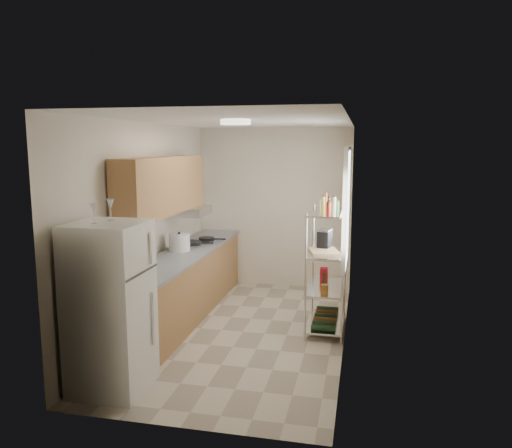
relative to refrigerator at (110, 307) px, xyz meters
The scene contains 16 objects.
room 1.96m from the refrigerator, 62.70° to the left, with size 2.52×4.42×2.62m.
counter_run 2.15m from the refrigerator, 91.31° to the left, with size 0.63×3.51×0.90m.
upper_cabinets 2.06m from the refrigerator, 95.91° to the left, with size 0.33×2.20×0.72m, color #9F7243.
range_hood 2.65m from the refrigerator, 92.88° to the left, with size 0.50×0.60×0.12m, color #B7BABC.
window 3.01m from the refrigerator, 44.18° to the left, with size 0.06×1.00×1.46m, color white.
bakers_rack 2.74m from the refrigerator, 46.58° to the left, with size 0.45×0.90×1.73m.
ceiling_dome 2.40m from the refrigerator, 57.88° to the left, with size 0.34×0.34×0.06m, color white.
refrigerator is the anchor object (origin of this frame).
wine_glass_a 0.92m from the refrigerator, 95.67° to the left, with size 0.07×0.07×0.20m, color silver, non-canonical shape.
wine_glass_b 0.91m from the refrigerator, 121.90° to the right, with size 0.06×0.06×0.18m, color silver, non-canonical shape.
rice_cooker 2.15m from the refrigerator, 93.21° to the left, with size 0.28×0.28×0.23m, color white.
frying_pan_large 2.57m from the refrigerator, 92.42° to the left, with size 0.29×0.29×0.05m, color black.
frying_pan_small 2.92m from the refrigerator, 89.74° to the left, with size 0.24×0.24×0.05m, color black.
cutting_board 2.67m from the refrigerator, 46.20° to the left, with size 0.33×0.43×0.03m, color tan.
espresso_machine 2.83m from the refrigerator, 49.26° to the left, with size 0.15×0.22×0.25m, color black.
storage_bag 2.95m from the refrigerator, 51.89° to the left, with size 0.10×0.14×0.16m, color red.
Camera 1 is at (1.42, -5.80, 2.32)m, focal length 35.00 mm.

